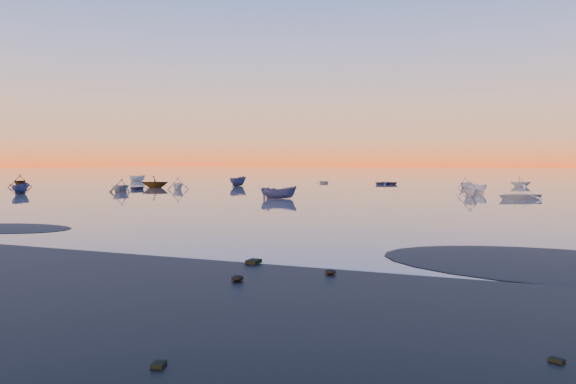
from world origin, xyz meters
The scene contains 6 objects.
ground centered at (0.00, 100.00, 0.00)m, with size 600.00×600.00×0.00m, color #6F635C.
mud_lobes centered at (0.00, -1.00, 0.01)m, with size 140.00×6.00×0.07m, color black, non-canonical shape.
moored_fleet centered at (0.00, 53.00, 0.00)m, with size 124.00×58.00×1.20m, color beige, non-canonical shape.
boat_near_left centered at (-31.68, 41.92, 0.00)m, with size 3.84×1.60×0.96m, color navy.
boat_near_center centered at (-6.18, 32.01, 0.00)m, with size 3.76×1.59×1.30m, color navy.
boat_near_right centered at (12.14, 42.99, 0.00)m, with size 3.65×1.64×1.28m, color beige.
Camera 1 is at (16.67, -21.79, 3.84)m, focal length 35.00 mm.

